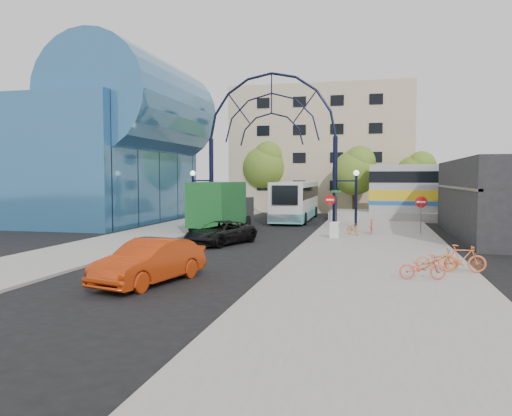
% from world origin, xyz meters
% --- Properties ---
extents(ground, '(120.00, 120.00, 0.00)m').
position_xyz_m(ground, '(0.00, 0.00, 0.00)').
color(ground, black).
rests_on(ground, ground).
extents(sidewalk_east, '(8.00, 56.00, 0.12)m').
position_xyz_m(sidewalk_east, '(8.00, 4.00, 0.06)').
color(sidewalk_east, gray).
rests_on(sidewalk_east, ground).
extents(plaza_west, '(5.00, 50.00, 0.12)m').
position_xyz_m(plaza_west, '(-6.50, 6.00, 0.06)').
color(plaza_west, gray).
rests_on(plaza_west, ground).
extents(gateway_arch, '(13.64, 0.44, 12.10)m').
position_xyz_m(gateway_arch, '(0.00, 14.00, 8.56)').
color(gateway_arch, black).
rests_on(gateway_arch, ground).
extents(stop_sign, '(0.80, 0.07, 2.50)m').
position_xyz_m(stop_sign, '(4.80, 12.00, 1.99)').
color(stop_sign, slate).
rests_on(stop_sign, sidewalk_east).
extents(do_not_enter_sign, '(0.76, 0.07, 2.48)m').
position_xyz_m(do_not_enter_sign, '(11.00, 10.00, 1.98)').
color(do_not_enter_sign, slate).
rests_on(do_not_enter_sign, sidewalk_east).
extents(street_name_sign, '(0.70, 0.70, 2.80)m').
position_xyz_m(street_name_sign, '(5.20, 12.60, 2.13)').
color(street_name_sign, slate).
rests_on(street_name_sign, sidewalk_east).
extents(sandwich_board, '(0.55, 0.61, 0.99)m').
position_xyz_m(sandwich_board, '(5.60, 5.98, 0.74)').
color(sandwich_board, white).
rests_on(sandwich_board, sidewalk_east).
extents(transit_hall, '(16.50, 18.00, 14.50)m').
position_xyz_m(transit_hall, '(-15.30, 15.00, 6.70)').
color(transit_hall, '#306593').
rests_on(transit_hall, ground).
extents(commercial_block_east, '(6.00, 16.00, 5.00)m').
position_xyz_m(commercial_block_east, '(16.00, 10.00, 2.50)').
color(commercial_block_east, black).
rests_on(commercial_block_east, ground).
extents(apartment_block, '(20.00, 12.10, 14.00)m').
position_xyz_m(apartment_block, '(2.00, 34.97, 7.00)').
color(apartment_block, '#C9B28C').
rests_on(apartment_block, ground).
extents(tree_north_a, '(4.48, 4.48, 7.00)m').
position_xyz_m(tree_north_a, '(6.12, 25.93, 4.61)').
color(tree_north_a, '#382314').
rests_on(tree_north_a, ground).
extents(tree_north_b, '(5.12, 5.12, 8.00)m').
position_xyz_m(tree_north_b, '(-3.88, 29.93, 5.27)').
color(tree_north_b, '#382314').
rests_on(tree_north_b, ground).
extents(tree_north_c, '(4.16, 4.16, 6.50)m').
position_xyz_m(tree_north_c, '(12.12, 27.93, 4.28)').
color(tree_north_c, '#382314').
rests_on(tree_north_c, ground).
extents(city_bus, '(3.15, 12.67, 3.46)m').
position_xyz_m(city_bus, '(1.07, 19.85, 1.81)').
color(city_bus, silver).
rests_on(city_bus, ground).
extents(green_truck, '(3.09, 7.16, 3.54)m').
position_xyz_m(green_truck, '(-2.54, 9.00, 1.77)').
color(green_truck, black).
rests_on(green_truck, ground).
extents(black_suv, '(3.75, 5.29, 1.34)m').
position_xyz_m(black_suv, '(-0.62, 2.49, 0.67)').
color(black_suv, black).
rests_on(black_suv, ground).
extents(red_sedan, '(2.79, 5.11, 1.60)m').
position_xyz_m(red_sedan, '(0.11, -8.27, 0.80)').
color(red_sedan, '#AD2F0A').
rests_on(red_sedan, ground).
extents(bike_near_a, '(1.26, 1.66, 0.84)m').
position_xyz_m(bike_near_a, '(6.65, 8.00, 0.54)').
color(bike_near_a, orange).
rests_on(bike_near_a, sidewalk_east).
extents(bike_near_b, '(0.52, 1.71, 1.02)m').
position_xyz_m(bike_near_b, '(7.80, 9.06, 0.63)').
color(bike_near_b, '#E93F2E').
rests_on(bike_near_b, sidewalk_east).
extents(bike_far_a, '(1.73, 0.82, 0.87)m').
position_xyz_m(bike_far_a, '(10.45, -3.80, 0.56)').
color(bike_far_a, '#CC6C28').
rests_on(bike_far_a, sidewalk_east).
extents(bike_far_b, '(1.80, 0.52, 1.08)m').
position_xyz_m(bike_far_b, '(11.36, -4.02, 0.66)').
color(bike_far_b, orange).
rests_on(bike_far_b, sidewalk_east).
extents(bike_far_c, '(1.74, 0.85, 0.88)m').
position_xyz_m(bike_far_c, '(9.72, -5.85, 0.56)').
color(bike_far_c, '#DF412C').
rests_on(bike_far_c, sidewalk_east).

